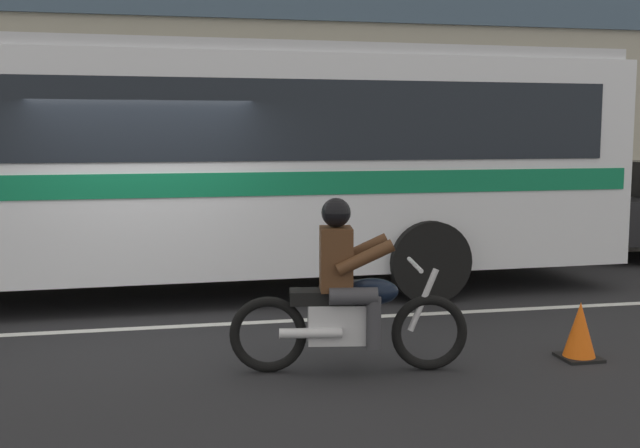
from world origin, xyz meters
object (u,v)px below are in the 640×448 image
transit_bus (148,152)px  motorcycle_with_rider (348,300)px  fire_hydrant (280,229)px  traffic_cone (580,332)px

transit_bus → motorcycle_with_rider: bearing=-64.7°
fire_hydrant → traffic_cone: bearing=-73.4°
motorcycle_with_rider → traffic_cone: size_ratio=3.87×
fire_hydrant → traffic_cone: size_ratio=1.36×
motorcycle_with_rider → fire_hydrant: (0.36, 6.22, -0.14)m
transit_bus → fire_hydrant: size_ratio=16.77×
motorcycle_with_rider → transit_bus: bearing=115.3°
fire_hydrant → transit_bus: bearing=-130.3°
transit_bus → motorcycle_with_rider: (1.76, -3.72, -1.23)m
fire_hydrant → traffic_cone: fire_hydrant is taller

